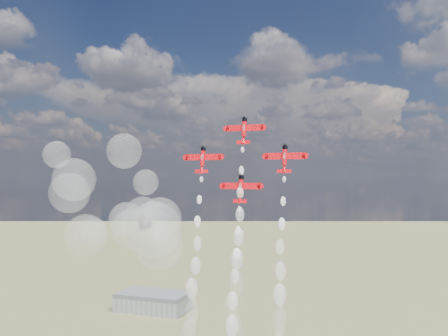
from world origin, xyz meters
name	(u,v)px	position (x,y,z in m)	size (l,w,h in m)	color
hangar	(153,301)	(-120.00, 180.00, 6.50)	(50.00, 28.00, 13.00)	gray
plane_lead	(244,130)	(-2.54, 13.42, 111.68)	(12.08, 4.18, 8.54)	red
plane_left	(203,159)	(-15.71, 11.58, 102.64)	(12.08, 4.18, 8.54)	red
plane_right	(285,158)	(10.63, 11.58, 102.64)	(12.08, 4.18, 8.54)	red
plane_slot	(241,188)	(-2.54, 9.75, 93.61)	(12.08, 4.18, 8.54)	red
smoke_trail_lead	(235,291)	(-2.54, 3.83, 63.90)	(5.37, 13.06, 55.29)	white
smoke_trail_left	(190,320)	(-15.82, 1.88, 54.73)	(5.62, 13.55, 55.90)	white
smoke_trail_right	(279,330)	(10.85, 1.75, 54.66)	(5.33, 14.40, 55.93)	white
drifted_smoke_cloud	(121,215)	(-55.36, 28.41, 82.54)	(60.76, 35.97, 48.31)	white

